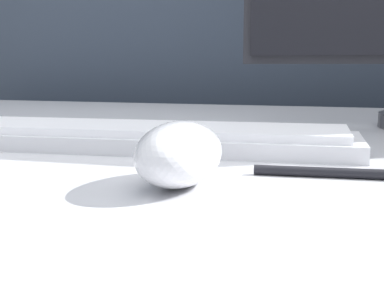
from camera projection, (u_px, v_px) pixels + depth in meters
The scene contains 4 objects.
partition_panel at pixel (332, 111), 1.25m from camera, with size 5.00×0.03×1.43m.
computer_mouse_near at pixel (179, 153), 0.38m from camera, with size 0.07×0.11×0.05m.
keyboard at pixel (143, 137), 0.56m from camera, with size 0.45×0.15×0.02m.
pen at pixel (350, 173), 0.41m from camera, with size 0.15×0.02×0.01m.
Camera 1 is at (0.04, -0.59, 0.82)m, focal length 50.00 mm.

